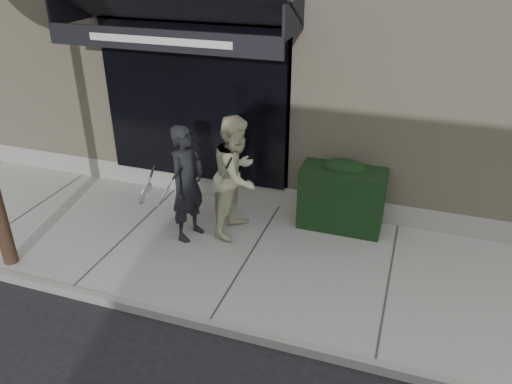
% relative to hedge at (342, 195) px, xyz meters
% --- Properties ---
extents(ground, '(80.00, 80.00, 0.00)m').
position_rel_hedge_xyz_m(ground, '(-1.10, -1.25, -0.66)').
color(ground, black).
rests_on(ground, ground).
extents(sidewalk, '(20.00, 3.00, 0.12)m').
position_rel_hedge_xyz_m(sidewalk, '(-1.10, -1.25, -0.60)').
color(sidewalk, gray).
rests_on(sidewalk, ground).
extents(curb, '(20.00, 0.10, 0.14)m').
position_rel_hedge_xyz_m(curb, '(-1.10, -2.80, -0.59)').
color(curb, gray).
rests_on(curb, ground).
extents(building_facade, '(14.30, 8.04, 5.64)m').
position_rel_hedge_xyz_m(building_facade, '(-1.11, 3.71, 2.08)').
color(building_facade, tan).
rests_on(building_facade, ground).
extents(hedge, '(1.30, 0.70, 1.14)m').
position_rel_hedge_xyz_m(hedge, '(0.00, 0.00, 0.00)').
color(hedge, black).
rests_on(hedge, sidewalk).
extents(pedestrian_front, '(0.86, 0.95, 1.81)m').
position_rel_hedge_xyz_m(pedestrian_front, '(-2.15, -1.08, 0.37)').
color(pedestrian_front, black).
rests_on(pedestrian_front, sidewalk).
extents(pedestrian_back, '(0.80, 0.99, 1.89)m').
position_rel_hedge_xyz_m(pedestrian_back, '(-1.52, -0.67, 0.41)').
color(pedestrian_back, beige).
rests_on(pedestrian_back, sidewalk).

